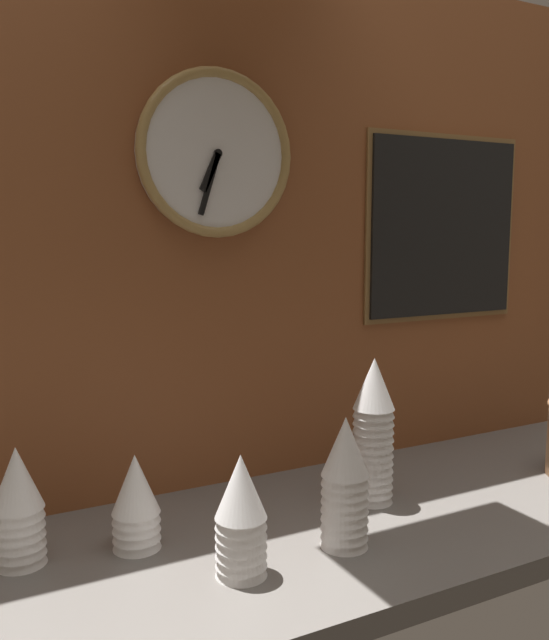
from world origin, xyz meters
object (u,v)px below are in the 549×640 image
Objects in this scene: cup_stack_center_right at (373,431)px; menu_board at (444,228)px; cup_stack_left at (136,502)px; cup_stack_center_left at (241,515)px; wall_clock at (216,154)px; cup_stack_center at (345,482)px; cup_stack_far_left at (18,506)px.

menu_board is at bearing 31.68° from cup_stack_center_right.
cup_stack_left is 0.20m from cup_stack_center_left.
cup_stack_center is at bearing -76.98° from wall_clock.
cup_stack_center_left is at bearing -54.49° from cup_stack_left.
cup_stack_center_left is at bearing -152.98° from menu_board.
wall_clock is (0.40, 0.15, 0.56)m from cup_stack_far_left.
menu_board is at bearing 34.66° from cup_stack_center.
cup_stack_center_right is 0.37m from cup_stack_center_left.
cup_stack_center_left is at bearing -158.20° from cup_stack_center_right.
cup_stack_center_left is 0.59× the size of wall_clock.
cup_stack_far_left is at bearing -159.43° from wall_clock.
cup_stack_center_left is (0.11, -0.16, 0.02)m from cup_stack_left.
cup_stack_center_left is 0.43× the size of menu_board.
cup_stack_center is (-0.15, -0.13, -0.03)m from cup_stack_center_right.
wall_clock is (-0.23, 0.20, 0.52)m from cup_stack_center_right.
cup_stack_center reaches higher than cup_stack_center_left.
cup_stack_far_left is 1.07m from menu_board.
cup_stack_center reaches higher than cup_stack_far_left.
cup_stack_center_right is 1.77× the size of cup_stack_left.
cup_stack_left is 0.64m from wall_clock.
wall_clock is at bearing 71.89° from cup_stack_center_left.
cup_stack_left is 0.50× the size of wall_clock.
menu_board is (0.97, 0.16, 0.42)m from cup_stack_far_left.
cup_stack_left is at bearing -10.32° from cup_stack_far_left.
cup_stack_center_right is 0.63m from cup_stack_far_left.
cup_stack_center_right is at bearing 21.80° from cup_stack_center_left.
cup_stack_center_left is at bearing -178.13° from cup_stack_center.
cup_stack_far_left is at bearing 158.85° from cup_stack_center.
cup_stack_center_right is at bearing -42.19° from wall_clock.
cup_stack_far_left is 0.70m from wall_clock.
cup_stack_center is at bearing 1.87° from cup_stack_center_left.
menu_board reaches higher than cup_stack_left.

